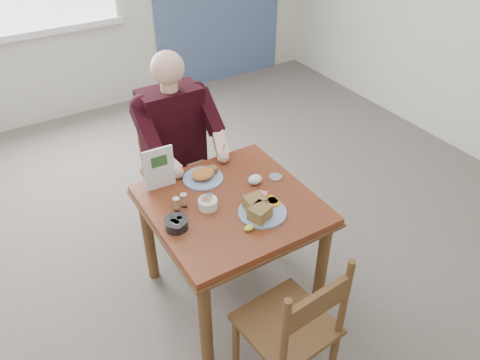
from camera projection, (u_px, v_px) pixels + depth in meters
floor at (232, 290)px, 3.09m from camera, size 6.00×6.00×0.00m
lemon_wedge at (249, 228)px, 2.45m from camera, size 0.06×0.05×0.03m
napkin at (255, 179)px, 2.78m from camera, size 0.11×0.10×0.06m
metal_dish at (276, 177)px, 2.83m from camera, size 0.09×0.09×0.01m
table at (231, 216)px, 2.72m from camera, size 0.92×0.92×0.75m
chair_far at (176, 172)px, 3.36m from camera, size 0.42×0.42×0.95m
chair_near at (293, 329)px, 2.28m from camera, size 0.45×0.45×0.95m
diner at (177, 137)px, 3.10m from camera, size 0.53×0.56×1.39m
near_plate at (260, 209)px, 2.55m from camera, size 0.32×0.32×0.09m
far_plate at (204, 176)px, 2.81m from camera, size 0.25×0.25×0.07m
caddy at (208, 203)px, 2.59m from camera, size 0.13×0.13×0.08m
shakers at (180, 202)px, 2.58m from camera, size 0.09×0.06×0.09m
creamer at (177, 224)px, 2.45m from camera, size 0.15×0.15×0.06m
menu at (159, 168)px, 2.68m from camera, size 0.18×0.02×0.27m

